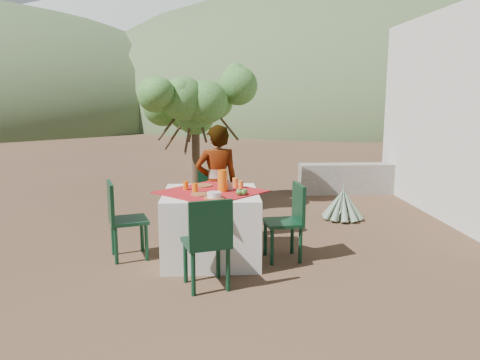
% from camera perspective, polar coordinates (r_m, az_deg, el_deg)
% --- Properties ---
extents(ground, '(160.00, 160.00, 0.00)m').
position_cam_1_polar(ground, '(5.28, -11.28, -9.65)').
color(ground, '#3E291C').
rests_on(ground, ground).
extents(table, '(1.30, 1.30, 0.76)m').
position_cam_1_polar(table, '(5.15, -3.54, -5.54)').
color(table, silver).
rests_on(table, ground).
extents(chair_far, '(0.40, 0.40, 0.82)m').
position_cam_1_polar(chair_far, '(6.12, -3.34, -2.25)').
color(chair_far, black).
rests_on(chair_far, ground).
extents(chair_near, '(0.50, 0.50, 0.87)m').
position_cam_1_polar(chair_near, '(4.32, -3.93, -7.25)').
color(chair_near, black).
rests_on(chair_near, ground).
extents(chair_left, '(0.50, 0.50, 0.87)m').
position_cam_1_polar(chair_left, '(5.28, -14.25, -4.32)').
color(chair_left, black).
rests_on(chair_left, ground).
extents(chair_right, '(0.43, 0.43, 0.84)m').
position_cam_1_polar(chair_right, '(5.15, 6.02, -4.60)').
color(chair_right, black).
rests_on(chair_right, ground).
extents(person, '(0.58, 0.44, 1.44)m').
position_cam_1_polar(person, '(5.70, -2.81, -0.48)').
color(person, '#8C6651').
rests_on(person, ground).
extents(shrub_tree, '(1.67, 1.64, 1.97)m').
position_cam_1_polar(shrub_tree, '(7.43, -5.00, 8.48)').
color(shrub_tree, '#4E3C27').
rests_on(shrub_tree, ground).
extents(agave, '(0.61, 0.60, 0.64)m').
position_cam_1_polar(agave, '(6.95, 12.43, -2.98)').
color(agave, slate).
rests_on(agave, ground).
extents(stone_wall, '(2.60, 0.35, 0.55)m').
position_cam_1_polar(stone_wall, '(8.92, 15.54, 0.18)').
color(stone_wall, gray).
rests_on(stone_wall, ground).
extents(hill_near_right, '(48.00, 48.00, 20.00)m').
position_cam_1_polar(hill_near_right, '(42.47, 12.33, 7.66)').
color(hill_near_right, '#38522E').
rests_on(hill_near_right, ground).
extents(hill_far_center, '(60.00, 60.00, 24.00)m').
position_cam_1_polar(hill_far_center, '(57.14, -8.00, 8.42)').
color(hill_far_center, gray).
rests_on(hill_far_center, ground).
extents(hill_far_right, '(36.00, 36.00, 14.00)m').
position_cam_1_polar(hill_far_right, '(57.78, 25.23, 7.56)').
color(hill_far_right, gray).
rests_on(hill_far_right, ground).
extents(plate_far, '(0.23, 0.23, 0.01)m').
position_cam_1_polar(plate_far, '(5.35, -4.62, -0.67)').
color(plate_far, brown).
rests_on(plate_far, table).
extents(plate_near, '(0.20, 0.20, 0.01)m').
position_cam_1_polar(plate_near, '(4.88, -4.87, -1.76)').
color(plate_near, brown).
rests_on(plate_near, table).
extents(glass_far, '(0.06, 0.06, 0.10)m').
position_cam_1_polar(glass_far, '(5.16, -6.63, -0.67)').
color(glass_far, orange).
rests_on(glass_far, table).
extents(glass_near, '(0.06, 0.06, 0.10)m').
position_cam_1_polar(glass_near, '(4.99, -5.51, -0.98)').
color(glass_near, orange).
rests_on(glass_near, table).
extents(juice_pitcher, '(0.11, 0.11, 0.23)m').
position_cam_1_polar(juice_pitcher, '(5.03, -2.14, -0.09)').
color(juice_pitcher, orange).
rests_on(juice_pitcher, table).
extents(bowl_plate, '(0.22, 0.22, 0.01)m').
position_cam_1_polar(bowl_plate, '(4.71, -3.16, -2.18)').
color(bowl_plate, brown).
rests_on(bowl_plate, table).
extents(white_bowl, '(0.14, 0.14, 0.05)m').
position_cam_1_polar(white_bowl, '(4.71, -3.16, -1.79)').
color(white_bowl, white).
rests_on(white_bowl, bowl_plate).
extents(jar_left, '(0.05, 0.05, 0.08)m').
position_cam_1_polar(jar_left, '(5.22, 0.13, -0.53)').
color(jar_left, orange).
rests_on(jar_left, table).
extents(jar_right, '(0.07, 0.07, 0.10)m').
position_cam_1_polar(jar_right, '(5.28, -0.56, -0.30)').
color(jar_right, orange).
rests_on(jar_right, table).
extents(napkin_holder, '(0.08, 0.06, 0.09)m').
position_cam_1_polar(napkin_holder, '(5.11, -1.24, -0.77)').
color(napkin_holder, white).
rests_on(napkin_holder, table).
extents(fruit_cluster, '(0.12, 0.11, 0.06)m').
position_cam_1_polar(fruit_cluster, '(4.87, 0.18, -1.47)').
color(fruit_cluster, '#45782B').
rests_on(fruit_cluster, table).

